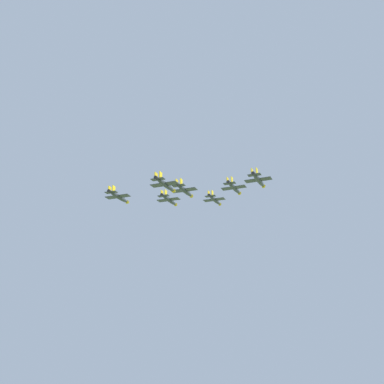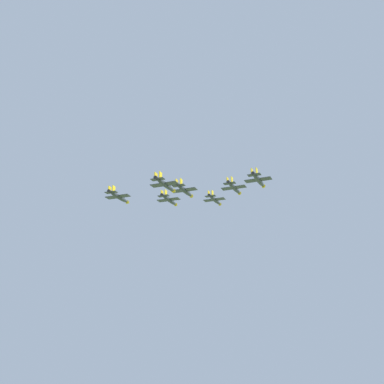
% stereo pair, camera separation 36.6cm
% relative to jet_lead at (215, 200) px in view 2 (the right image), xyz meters
% --- Properties ---
extents(jet_lead, '(13.91, 14.05, 3.67)m').
position_rel_jet_lead_xyz_m(jet_lead, '(0.00, 0.00, 0.00)').
color(jet_lead, '#2D3338').
extents(jet_left_wingman, '(14.26, 14.09, 3.72)m').
position_rel_jet_lead_xyz_m(jet_left_wingman, '(1.84, -24.16, -3.75)').
color(jet_left_wingman, '#2D3338').
extents(jet_right_wingman, '(14.32, 14.58, 3.80)m').
position_rel_jet_lead_xyz_m(jet_right_wingman, '(24.14, -2.08, -2.24)').
color(jet_right_wingman, '#2D3338').
extents(jet_left_outer, '(14.90, 14.62, 3.88)m').
position_rel_jet_lead_xyz_m(jet_left_outer, '(3.67, -48.33, -6.04)').
color(jet_left_outer, '#2D3338').
extents(jet_right_outer, '(13.86, 14.06, 3.67)m').
position_rel_jet_lead_xyz_m(jet_right_outer, '(48.29, -4.16, -7.40)').
color(jet_right_outer, '#2D3338').
extents(jet_slot_rear, '(14.63, 14.40, 3.81)m').
position_rel_jet_lead_xyz_m(jet_slot_rear, '(25.98, -26.24, -7.36)').
color(jet_slot_rear, '#2D3338').
extents(jet_trailing, '(14.09, 14.32, 3.73)m').
position_rel_jet_lead_xyz_m(jet_trailing, '(38.97, -39.36, -11.14)').
color(jet_trailing, '#2D3338').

